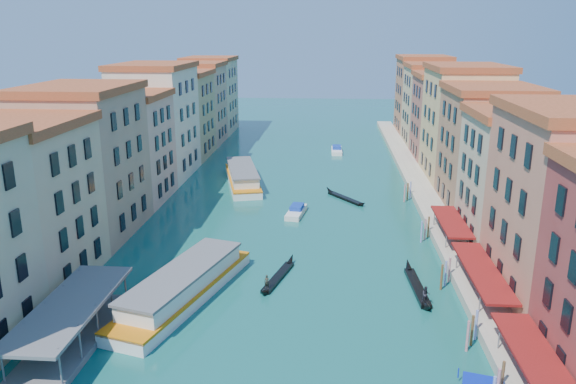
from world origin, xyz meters
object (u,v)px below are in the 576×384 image
object	(u,v)px
vaporetto_near	(184,286)
gondola_fore	(278,276)
vaporetto_stop	(73,327)
gondola_right	(418,286)
vaporetto_far	(242,176)

from	to	relation	value
vaporetto_near	gondola_fore	bearing A→B (deg)	47.01
vaporetto_stop	gondola_right	distance (m)	34.44
vaporetto_far	gondola_fore	xyz separation A→B (m)	(10.16, -39.71, -1.06)
vaporetto_near	gondola_fore	distance (m)	10.76
vaporetto_near	vaporetto_far	distance (m)	45.23
vaporetto_stop	vaporetto_far	xyz separation A→B (m)	(6.74, 54.08, -0.02)
vaporetto_stop	gondola_fore	distance (m)	22.21
vaporetto_near	gondola_right	size ratio (longest dim) A/B	1.86
vaporetto_near	vaporetto_far	xyz separation A→B (m)	(-0.98, 45.22, -0.04)
vaporetto_stop	gondola_fore	bearing A→B (deg)	40.36
gondola_right	vaporetto_far	bearing A→B (deg)	117.62
vaporetto_stop	vaporetto_far	bearing A→B (deg)	82.89
vaporetto_stop	vaporetto_near	world-z (taller)	vaporetto_stop
vaporetto_near	gondola_fore	size ratio (longest dim) A/B	2.11
vaporetto_stop	gondola_fore	size ratio (longest dim) A/B	1.56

